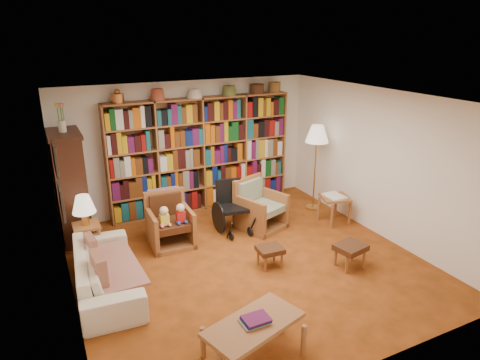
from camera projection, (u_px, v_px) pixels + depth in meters
floor at (247, 262)px, 6.60m from camera, size 5.00×5.00×0.00m
ceiling at (248, 99)px, 5.77m from camera, size 5.00×5.00×0.00m
wall_back at (189, 146)px, 8.30m from camera, size 5.00×0.00×5.00m
wall_front at (367, 266)px, 4.07m from camera, size 5.00×0.00×5.00m
wall_left at (63, 217)px, 5.14m from camera, size 0.00×5.00×5.00m
wall_right at (379, 163)px, 7.23m from camera, size 0.00×5.00×5.00m
bookshelf at (202, 151)px, 8.27m from camera, size 3.60×0.30×2.42m
curio_cabinet at (70, 186)px, 7.04m from camera, size 0.50×0.95×2.40m
framed_pictures at (58, 180)px, 5.28m from camera, size 0.03×0.52×0.97m
sofa at (107, 270)px, 5.82m from camera, size 2.03×0.92×0.58m
sofa_throw at (110, 268)px, 5.83m from camera, size 0.78×1.39×0.04m
cushion_left at (92, 250)px, 6.01m from camera, size 0.15×0.36×0.35m
cushion_right at (100, 274)px, 5.41m from camera, size 0.16×0.42×0.41m
side_table_lamp at (87, 233)px, 6.65m from camera, size 0.40×0.40×0.54m
table_lamp at (84, 205)px, 6.50m from camera, size 0.35×0.35×0.48m
armchair_leather at (169, 222)px, 7.09m from camera, size 0.71×0.76×0.88m
armchair_sage at (258, 208)px, 7.71m from camera, size 0.96×0.96×0.89m
wheelchair at (232, 208)px, 7.53m from camera, size 0.53×0.74×0.92m
floor_lamp at (317, 137)px, 8.11m from camera, size 0.45×0.45×1.69m
side_table_papers at (335, 201)px, 7.82m from camera, size 0.60×0.60×0.54m
footstool_a at (270, 251)px, 6.38m from camera, size 0.40×0.35×0.32m
footstool_b at (351, 249)px, 6.36m from camera, size 0.50×0.45×0.37m
coffee_table at (254, 327)px, 4.56m from camera, size 1.19×0.83×0.49m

